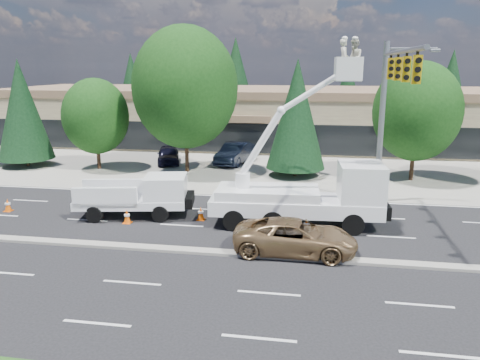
% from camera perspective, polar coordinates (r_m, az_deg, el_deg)
% --- Properties ---
extents(ground, '(140.00, 140.00, 0.00)m').
position_cam_1_polar(ground, '(20.58, -9.65, -8.39)').
color(ground, black).
rests_on(ground, ground).
extents(concrete_apron, '(140.00, 22.00, 0.01)m').
position_cam_1_polar(concrete_apron, '(39.28, -0.25, 2.45)').
color(concrete_apron, gray).
rests_on(concrete_apron, ground).
extents(road_median, '(120.00, 0.55, 0.12)m').
position_cam_1_polar(road_median, '(20.56, -9.66, -8.23)').
color(road_median, gray).
rests_on(road_median, ground).
extents(strip_mall, '(50.40, 15.40, 5.50)m').
position_cam_1_polar(strip_mall, '(48.63, 1.73, 7.98)').
color(strip_mall, '#9D876C').
rests_on(strip_mall, ground).
extents(tree_front_b, '(4.19, 4.19, 8.25)m').
position_cam_1_polar(tree_front_b, '(40.01, -25.02, 7.79)').
color(tree_front_b, '#332114').
rests_on(tree_front_b, ground).
extents(tree_front_c, '(4.95, 4.95, 6.86)m').
position_cam_1_polar(tree_front_c, '(37.03, -17.18, 7.43)').
color(tree_front_c, '#332114').
rests_on(tree_front_c, ground).
extents(tree_front_d, '(7.62, 7.62, 10.57)m').
position_cam_1_polar(tree_front_d, '(34.33, -6.72, 11.13)').
color(tree_front_d, '#332114').
rests_on(tree_front_d, ground).
extents(tree_front_e, '(4.17, 4.17, 8.22)m').
position_cam_1_polar(tree_front_e, '(33.18, 6.91, 7.96)').
color(tree_front_e, '#332114').
rests_on(tree_front_e, ground).
extents(tree_front_f, '(5.82, 5.82, 8.08)m').
position_cam_1_polar(tree_front_f, '(33.76, 20.74, 7.82)').
color(tree_front_f, '#332114').
rests_on(tree_front_f, ground).
extents(tree_back_a, '(4.77, 4.77, 9.40)m').
position_cam_1_polar(tree_back_a, '(64.82, -13.05, 11.04)').
color(tree_back_a, '#332114').
rests_on(tree_back_a, ground).
extents(tree_back_b, '(5.71, 5.71, 11.25)m').
position_cam_1_polar(tree_back_b, '(60.90, -0.53, 12.17)').
color(tree_back_b, '#332114').
rests_on(tree_back_b, ground).
extents(tree_back_c, '(4.43, 4.43, 8.73)m').
position_cam_1_polar(tree_back_c, '(60.17, 12.96, 10.51)').
color(tree_back_c, '#332114').
rests_on(tree_back_c, ground).
extents(tree_back_d, '(4.89, 4.89, 9.63)m').
position_cam_1_polar(tree_back_d, '(62.03, 24.29, 10.20)').
color(tree_back_d, '#332114').
rests_on(tree_back_d, ground).
extents(signal_mast, '(2.76, 10.16, 9.00)m').
position_cam_1_polar(signal_mast, '(25.34, 17.76, 9.41)').
color(signal_mast, gray).
rests_on(signal_mast, ground).
extents(utility_pickup, '(5.96, 3.10, 2.17)m').
position_cam_1_polar(utility_pickup, '(24.94, -12.11, -2.38)').
color(utility_pickup, white).
rests_on(utility_pickup, ground).
extents(bucket_truck, '(8.43, 3.10, 8.98)m').
position_cam_1_polar(bucket_truck, '(22.97, 8.59, -1.04)').
color(bucket_truck, white).
rests_on(bucket_truck, ground).
extents(traffic_cone_a, '(0.40, 0.40, 0.70)m').
position_cam_1_polar(traffic_cone_a, '(28.35, -26.45, -2.76)').
color(traffic_cone_a, '#FF5F08').
rests_on(traffic_cone_a, ground).
extents(traffic_cone_b, '(0.40, 0.40, 0.70)m').
position_cam_1_polar(traffic_cone_b, '(24.16, -13.61, -4.36)').
color(traffic_cone_b, '#FF5F08').
rests_on(traffic_cone_b, ground).
extents(traffic_cone_c, '(0.40, 0.40, 0.70)m').
position_cam_1_polar(traffic_cone_c, '(24.04, -4.80, -4.10)').
color(traffic_cone_c, '#FF5F08').
rests_on(traffic_cone_c, ground).
extents(traffic_cone_d, '(0.40, 0.40, 0.70)m').
position_cam_1_polar(traffic_cone_d, '(22.47, 8.11, -5.48)').
color(traffic_cone_d, '#FF5F08').
rests_on(traffic_cone_d, ground).
extents(minivan, '(5.18, 2.43, 1.43)m').
position_cam_1_polar(minivan, '(19.86, 6.77, -6.90)').
color(minivan, olive).
rests_on(minivan, ground).
extents(parked_car_west, '(2.87, 4.52, 1.43)m').
position_cam_1_polar(parked_car_west, '(38.32, -8.74, 3.09)').
color(parked_car_west, black).
rests_on(parked_car_west, ground).
extents(parked_car_east, '(2.75, 5.34, 1.68)m').
position_cam_1_polar(parked_car_east, '(37.74, -0.61, 3.27)').
color(parked_car_east, black).
rests_on(parked_car_east, ground).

